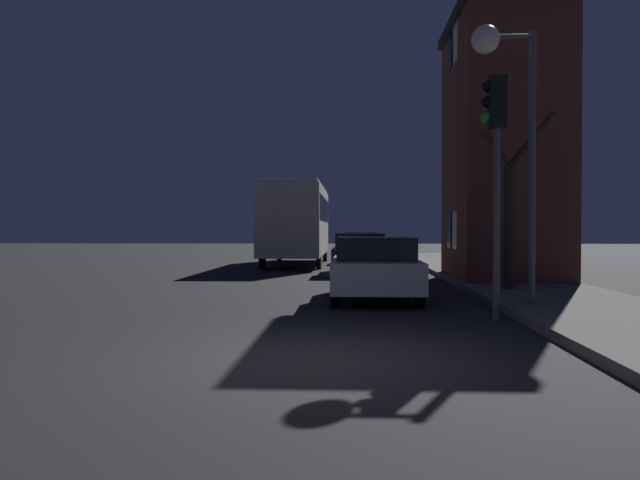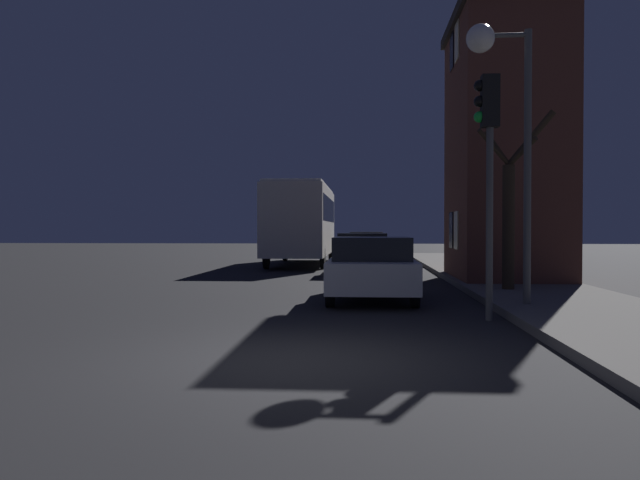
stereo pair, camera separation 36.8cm
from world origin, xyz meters
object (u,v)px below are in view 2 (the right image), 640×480
Objects in this scene: bus at (302,218)px; car_far_lane at (366,246)px; streetlamp at (499,87)px; traffic_light at (488,145)px; car_near_lane at (372,268)px; bare_tree at (511,208)px; car_mid_lane at (362,252)px.

car_far_lane is at bearing 32.66° from bus.
streetlamp reaches higher than bus.
traffic_light is 1.06× the size of car_near_lane.
bare_tree reaches higher than car_near_lane.
traffic_light reaches higher than car_far_lane.
bare_tree is (0.91, 2.92, -2.23)m from streetlamp.
car_far_lane is (-3.37, 14.37, -1.32)m from bare_tree.
traffic_light is at bearing -55.76° from car_near_lane.
bus is 2.30× the size of car_near_lane.
car_far_lane is at bearing 98.09° from streetlamp.
streetlamp is 1.39× the size of car_mid_lane.
streetlamp is 1.81m from traffic_light.
car_near_lane is at bearing 124.24° from traffic_light.
car_far_lane is (-2.02, 18.51, -2.28)m from traffic_light.
traffic_light is at bearing -73.62° from bus.
car_mid_lane is at bearing 117.00° from bare_tree.
car_near_lane is 15.61m from car_far_lane.
car_far_lane is (0.17, 7.43, 0.00)m from car_mid_lane.
car_near_lane is 1.04× the size of car_mid_lane.
car_far_lane reaches higher than car_near_lane.
bus is at bearing -147.34° from car_far_lane.
traffic_light is 1.07× the size of car_far_lane.
bus is at bearing 102.00° from car_near_lane.
bare_tree is 14.82m from car_far_lane.
bare_tree is 0.46× the size of bus.
car_mid_lane is at bearing 104.91° from streetlamp.
car_mid_lane is at bearing -91.32° from car_far_lane.
traffic_light is 18.76m from car_far_lane.
bare_tree is at bearing 72.70° from streetlamp.
streetlamp is 1.28× the size of bare_tree.
bus reaches higher than car_mid_lane.
car_mid_lane is 0.96× the size of car_far_lane.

